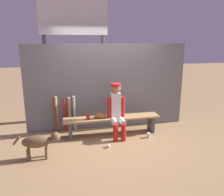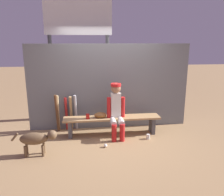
{
  "view_description": "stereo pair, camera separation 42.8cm",
  "coord_description": "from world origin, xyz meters",
  "px_view_note": "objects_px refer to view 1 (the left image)",
  "views": [
    {
      "loc": [
        -1.01,
        -4.81,
        2.12
      ],
      "look_at": [
        0.0,
        0.0,
        0.88
      ],
      "focal_mm": 36.3,
      "sensor_mm": 36.0,
      "label": 1
    },
    {
      "loc": [
        -0.59,
        -4.88,
        2.12
      ],
      "look_at": [
        0.0,
        0.0,
        0.88
      ],
      "focal_mm": 36.3,
      "sensor_mm": 36.0,
      "label": 2
    }
  ],
  "objects_px": {
    "baseball_glove": "(100,115)",
    "cup_on_ground": "(149,135)",
    "bat_aluminum_red": "(65,115)",
    "dog": "(40,141)",
    "player_seated": "(117,109)",
    "baseball": "(108,146)",
    "bat_wood_natural": "(56,115)",
    "dugout_bench": "(112,121)",
    "cup_on_bench": "(88,117)",
    "bat_wood_dark": "(55,115)",
    "bat_wood_tan": "(70,114)",
    "bat_aluminum_silver": "(74,113)",
    "scoreboard": "(76,29)"
  },
  "relations": [
    {
      "from": "dog",
      "to": "cup_on_ground",
      "type": "bearing_deg",
      "value": 11.41
    },
    {
      "from": "bat_aluminum_silver",
      "to": "scoreboard",
      "type": "height_order",
      "value": "scoreboard"
    },
    {
      "from": "cup_on_ground",
      "to": "bat_wood_tan",
      "type": "bearing_deg",
      "value": 156.46
    },
    {
      "from": "bat_wood_natural",
      "to": "bat_aluminum_silver",
      "type": "bearing_deg",
      "value": 3.61
    },
    {
      "from": "bat_aluminum_silver",
      "to": "dog",
      "type": "height_order",
      "value": "bat_aluminum_silver"
    },
    {
      "from": "dugout_bench",
      "to": "bat_wood_natural",
      "type": "xyz_separation_m",
      "value": [
        -1.25,
        0.36,
        0.12
      ]
    },
    {
      "from": "baseball",
      "to": "cup_on_bench",
      "type": "bearing_deg",
      "value": 119.97
    },
    {
      "from": "player_seated",
      "to": "bat_aluminum_red",
      "type": "relative_size",
      "value": 1.47
    },
    {
      "from": "baseball_glove",
      "to": "cup_on_ground",
      "type": "bearing_deg",
      "value": -18.6
    },
    {
      "from": "baseball_glove",
      "to": "bat_wood_natural",
      "type": "bearing_deg",
      "value": 159.64
    },
    {
      "from": "bat_aluminum_red",
      "to": "bat_wood_dark",
      "type": "distance_m",
      "value": 0.23
    },
    {
      "from": "player_seated",
      "to": "baseball",
      "type": "height_order",
      "value": "player_seated"
    },
    {
      "from": "cup_on_bench",
      "to": "cup_on_ground",
      "type": "bearing_deg",
      "value": -12.69
    },
    {
      "from": "scoreboard",
      "to": "dog",
      "type": "height_order",
      "value": "scoreboard"
    },
    {
      "from": "bat_aluminum_red",
      "to": "bat_wood_dark",
      "type": "xyz_separation_m",
      "value": [
        -0.21,
        -0.08,
        0.05
      ]
    },
    {
      "from": "bat_aluminum_silver",
      "to": "bat_aluminum_red",
      "type": "bearing_deg",
      "value": 176.33
    },
    {
      "from": "dugout_bench",
      "to": "bat_aluminum_silver",
      "type": "bearing_deg",
      "value": 154.83
    },
    {
      "from": "dugout_bench",
      "to": "bat_wood_dark",
      "type": "bearing_deg",
      "value": 165.62
    },
    {
      "from": "bat_aluminum_red",
      "to": "cup_on_ground",
      "type": "xyz_separation_m",
      "value": [
        1.83,
        -0.75,
        -0.36
      ]
    },
    {
      "from": "bat_wood_natural",
      "to": "bat_aluminum_red",
      "type": "bearing_deg",
      "value": 12.12
    },
    {
      "from": "bat_wood_tan",
      "to": "dog",
      "type": "relative_size",
      "value": 1.03
    },
    {
      "from": "bat_aluminum_red",
      "to": "scoreboard",
      "type": "xyz_separation_m",
      "value": [
        0.39,
        0.96,
        2.0
      ]
    },
    {
      "from": "dugout_bench",
      "to": "bat_aluminum_silver",
      "type": "height_order",
      "value": "bat_aluminum_silver"
    },
    {
      "from": "bat_aluminum_silver",
      "to": "bat_wood_tan",
      "type": "bearing_deg",
      "value": 176.49
    },
    {
      "from": "cup_on_bench",
      "to": "dog",
      "type": "xyz_separation_m",
      "value": [
        -0.96,
        -0.76,
        -0.14
      ]
    },
    {
      "from": "bat_wood_dark",
      "to": "baseball",
      "type": "relative_size",
      "value": 12.4
    },
    {
      "from": "bat_wood_natural",
      "to": "cup_on_bench",
      "type": "distance_m",
      "value": 0.81
    },
    {
      "from": "scoreboard",
      "to": "cup_on_bench",
      "type": "bearing_deg",
      "value": -85.53
    },
    {
      "from": "bat_aluminum_red",
      "to": "dog",
      "type": "height_order",
      "value": "bat_aluminum_red"
    },
    {
      "from": "cup_on_ground",
      "to": "dugout_bench",
      "type": "bearing_deg",
      "value": 155.61
    },
    {
      "from": "bat_aluminum_red",
      "to": "dog",
      "type": "distance_m",
      "value": 1.3
    },
    {
      "from": "bat_wood_dark",
      "to": "cup_on_bench",
      "type": "xyz_separation_m",
      "value": [
        0.71,
        -0.38,
        0.02
      ]
    },
    {
      "from": "cup_on_bench",
      "to": "baseball_glove",
      "type": "bearing_deg",
      "value": 10.01
    },
    {
      "from": "bat_wood_dark",
      "to": "scoreboard",
      "type": "distance_m",
      "value": 2.29
    },
    {
      "from": "bat_aluminum_red",
      "to": "baseball_glove",
      "type": "bearing_deg",
      "value": -27.12
    },
    {
      "from": "baseball",
      "to": "scoreboard",
      "type": "distance_m",
      "value": 3.14
    },
    {
      "from": "bat_wood_dark",
      "to": "baseball",
      "type": "bearing_deg",
      "value": -42.51
    },
    {
      "from": "dugout_bench",
      "to": "scoreboard",
      "type": "relative_size",
      "value": 0.63
    },
    {
      "from": "dugout_bench",
      "to": "dog",
      "type": "height_order",
      "value": "dog"
    },
    {
      "from": "player_seated",
      "to": "cup_on_ground",
      "type": "bearing_deg",
      "value": -19.81
    },
    {
      "from": "bat_aluminum_silver",
      "to": "baseball",
      "type": "distance_m",
      "value": 1.27
    },
    {
      "from": "bat_wood_natural",
      "to": "scoreboard",
      "type": "height_order",
      "value": "scoreboard"
    },
    {
      "from": "baseball_glove",
      "to": "cup_on_ground",
      "type": "relative_size",
      "value": 2.55
    },
    {
      "from": "baseball_glove",
      "to": "dugout_bench",
      "type": "bearing_deg",
      "value": 0.0
    },
    {
      "from": "bat_wood_tan",
      "to": "cup_on_bench",
      "type": "height_order",
      "value": "bat_wood_tan"
    },
    {
      "from": "dog",
      "to": "bat_wood_dark",
      "type": "bearing_deg",
      "value": 77.62
    },
    {
      "from": "cup_on_bench",
      "to": "dog",
      "type": "relative_size",
      "value": 0.13
    },
    {
      "from": "cup_on_bench",
      "to": "dog",
      "type": "distance_m",
      "value": 1.24
    },
    {
      "from": "baseball",
      "to": "scoreboard",
      "type": "bearing_deg",
      "value": 102.69
    },
    {
      "from": "bat_wood_dark",
      "to": "scoreboard",
      "type": "xyz_separation_m",
      "value": [
        0.6,
        1.04,
        1.95
      ]
    }
  ]
}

